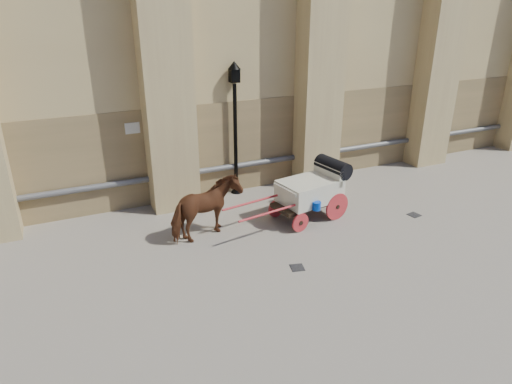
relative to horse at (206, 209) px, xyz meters
name	(u,v)px	position (x,y,z in m)	size (l,w,h in m)	color
ground	(251,253)	(0.74, -1.28, -0.82)	(90.00, 90.00, 0.00)	gray
horse	(206,209)	(0.00, 0.00, 0.00)	(0.89, 1.95, 1.65)	#562715
carriage	(313,188)	(3.23, -0.07, 0.07)	(3.89, 1.62, 1.65)	black
street_lamp	(235,126)	(1.87, 2.52, 1.45)	(0.40, 0.40, 4.24)	black
drain_grate_near	(297,268)	(1.46, -2.37, -0.82)	(0.32, 0.32, 0.01)	black
drain_grate_far	(414,215)	(6.05, -1.27, -0.82)	(0.32, 0.32, 0.01)	black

